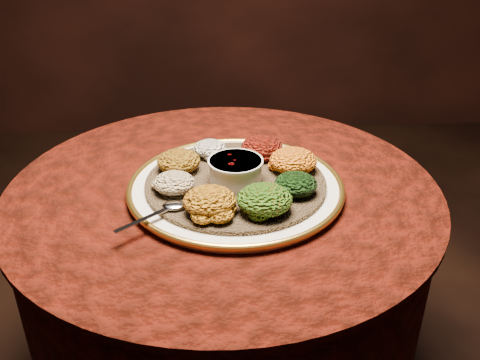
{
  "coord_description": "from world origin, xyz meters",
  "views": [
    {
      "loc": [
        -0.02,
        -1.03,
        1.32
      ],
      "look_at": [
        0.04,
        -0.02,
        0.76
      ],
      "focal_mm": 40.0,
      "sensor_mm": 36.0,
      "label": 1
    }
  ],
  "objects": [
    {
      "name": "table",
      "position": [
        0.0,
        0.0,
        0.55
      ],
      "size": [
        0.96,
        0.96,
        0.73
      ],
      "color": "black",
      "rests_on": "ground"
    },
    {
      "name": "portion_mixveg",
      "position": [
        0.08,
        -0.15,
        0.79
      ],
      "size": [
        0.11,
        0.1,
        0.05
      ],
      "primitive_type": "ellipsoid",
      "color": "#922809",
      "rests_on": "injera"
    },
    {
      "name": "portion_kik",
      "position": [
        -0.03,
        -0.15,
        0.79
      ],
      "size": [
        0.1,
        0.1,
        0.05
      ],
      "primitive_type": "ellipsoid",
      "color": "#BD7810",
      "rests_on": "injera"
    },
    {
      "name": "injera",
      "position": [
        0.03,
        -0.03,
        0.76
      ],
      "size": [
        0.43,
        0.43,
        0.01
      ],
      "primitive_type": "cylinder",
      "rotation": [
        0.0,
        0.0,
        0.1
      ],
      "color": "brown",
      "rests_on": "platter"
    },
    {
      "name": "portion_kitfo",
      "position": [
        0.09,
        0.09,
        0.79
      ],
      "size": [
        0.1,
        0.09,
        0.05
      ],
      "primitive_type": "ellipsoid",
      "color": "black",
      "rests_on": "injera"
    },
    {
      "name": "platter",
      "position": [
        0.03,
        -0.03,
        0.75
      ],
      "size": [
        0.51,
        0.51,
        0.02
      ],
      "rotation": [
        0.0,
        0.0,
        -0.15
      ],
      "color": "white",
      "rests_on": "table"
    },
    {
      "name": "portion_shiro",
      "position": [
        -0.1,
        0.03,
        0.79
      ],
      "size": [
        0.1,
        0.09,
        0.05
      ],
      "primitive_type": "ellipsoid",
      "color": "#866010",
      "rests_on": "injera"
    },
    {
      "name": "spoon",
      "position": [
        -0.11,
        -0.14,
        0.77
      ],
      "size": [
        0.13,
        0.11,
        0.01
      ],
      "rotation": [
        0.0,
        0.0,
        -2.45
      ],
      "color": "silver",
      "rests_on": "injera"
    },
    {
      "name": "portion_ayib",
      "position": [
        -0.03,
        0.1,
        0.78
      ],
      "size": [
        0.08,
        0.07,
        0.04
      ],
      "primitive_type": "ellipsoid",
      "color": "silver",
      "rests_on": "injera"
    },
    {
      "name": "portion_gomen",
      "position": [
        0.15,
        -0.09,
        0.78
      ],
      "size": [
        0.09,
        0.08,
        0.04
      ],
      "primitive_type": "ellipsoid",
      "color": "black",
      "rests_on": "injera"
    },
    {
      "name": "portion_timatim",
      "position": [
        -0.1,
        -0.07,
        0.78
      ],
      "size": [
        0.09,
        0.08,
        0.04
      ],
      "primitive_type": "ellipsoid",
      "color": "maroon",
      "rests_on": "injera"
    },
    {
      "name": "portion_tikil",
      "position": [
        0.16,
        0.01,
        0.79
      ],
      "size": [
        0.11,
        0.1,
        0.05
      ],
      "primitive_type": "ellipsoid",
      "color": "#A87B0E",
      "rests_on": "injera"
    },
    {
      "name": "stew_bowl",
      "position": [
        0.03,
        -0.03,
        0.79
      ],
      "size": [
        0.12,
        0.12,
        0.05
      ],
      "color": "silver",
      "rests_on": "injera"
    }
  ]
}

